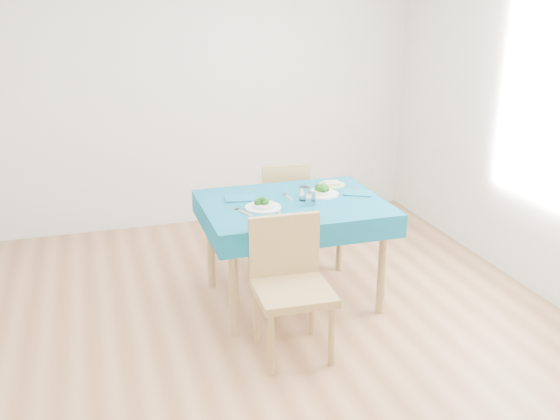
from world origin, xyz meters
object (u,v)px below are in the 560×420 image
object	(u,v)px
chair_far	(281,202)
bowl_far	(322,190)
table	(293,252)
bowl_near	(263,203)
side_plate	(332,184)
chair_near	(293,271)

from	to	relation	value
chair_far	bowl_far	xyz separation A→B (m)	(0.09, -0.71, 0.31)
table	bowl_near	distance (m)	0.49
side_plate	bowl_near	bearing A→B (deg)	-150.76
table	bowl_near	xyz separation A→B (m)	(-0.24, -0.07, 0.42)
bowl_near	bowl_far	size ratio (longest dim) A/B	1.01
table	chair_near	world-z (taller)	chair_near
table	bowl_near	world-z (taller)	bowl_near
bowl_far	side_plate	size ratio (longest dim) A/B	1.25
chair_near	side_plate	distance (m)	1.18
table	chair_far	bearing A→B (deg)	78.76
bowl_far	side_plate	distance (m)	0.26
chair_near	bowl_near	world-z (taller)	chair_near
chair_near	bowl_near	bearing A→B (deg)	93.28
bowl_far	chair_far	bearing A→B (deg)	97.28
chair_near	chair_far	size ratio (longest dim) A/B	1.16
table	bowl_near	size ratio (longest dim) A/B	5.11
table	side_plate	size ratio (longest dim) A/B	6.48
table	bowl_near	bearing A→B (deg)	-163.55
table	bowl_far	xyz separation A→B (m)	(0.25, 0.09, 0.42)
side_plate	chair_near	bearing A→B (deg)	-122.96
table	chair_near	distance (m)	0.75
table	chair_near	size ratio (longest dim) A/B	1.11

